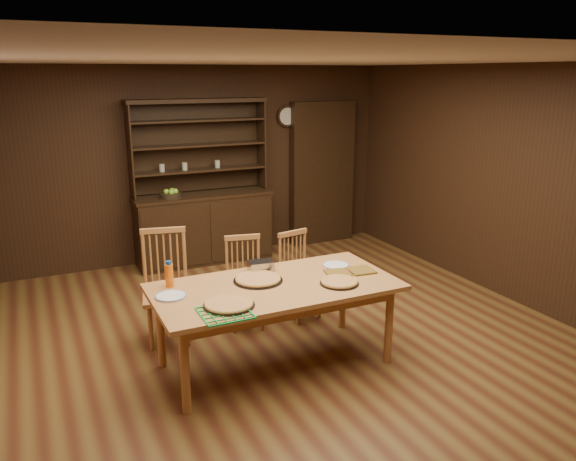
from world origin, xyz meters
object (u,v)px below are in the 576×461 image
chair_center (245,279)px  juice_bottle (169,275)px  chair_left (166,282)px  chair_right (297,272)px  china_hutch (203,219)px  dining_table (275,293)px

chair_center → juice_bottle: size_ratio=4.07×
chair_left → chair_right: size_ratio=1.18×
china_hutch → chair_center: size_ratio=2.35×
china_hutch → chair_right: china_hutch is taller
chair_left → chair_center: (0.79, -0.03, -0.09)m
chair_left → chair_right: (1.36, -0.08, -0.09)m
chair_center → chair_right: size_ratio=1.01×
chair_center → chair_right: chair_center is taller
dining_table → chair_left: 1.18m
china_hutch → chair_center: china_hutch is taller
china_hutch → chair_left: china_hutch is taller
chair_center → chair_right: (0.57, -0.05, -0.01)m
china_hutch → chair_center: (-0.22, -2.13, -0.11)m
dining_table → chair_right: 1.08m
chair_left → dining_table: bearing=-40.3°
dining_table → chair_left: (-0.73, 0.93, -0.10)m
chair_right → dining_table: bearing=-137.8°
china_hutch → juice_bottle: (-1.11, -2.68, 0.26)m
chair_right → juice_bottle: size_ratio=4.03×
chair_right → chair_center: bearing=164.2°
juice_bottle → chair_left: bearing=80.6°
juice_bottle → chair_right: bearing=19.2°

